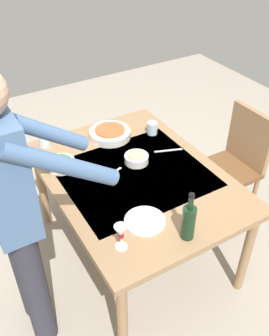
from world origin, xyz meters
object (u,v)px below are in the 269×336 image
object	(u,v)px
wine_bottle	(189,221)
wine_glass_left	(121,233)
serving_bowl_pasta	(110,133)
water_cup_near_left	(152,128)
side_bowl_salad	(61,164)
water_cup_near_right	(44,140)
dining_table	(134,183)
person_server	(15,208)
side_bowl_bread	(136,158)
chair_near	(237,159)
dinner_plate_near	(145,221)

from	to	relation	value
wine_bottle	wine_glass_left	size ratio (longest dim) A/B	1.96
wine_bottle	serving_bowl_pasta	world-z (taller)	wine_bottle
water_cup_near_left	side_bowl_salad	xyz separation A→B (m)	(-0.05, 0.74, -0.01)
water_cup_near_right	side_bowl_salad	xyz separation A→B (m)	(-0.30, -0.00, -0.01)
water_cup_near_right	water_cup_near_left	bearing A→B (deg)	-108.62
dining_table	person_server	xyz separation A→B (m)	(-0.19, 0.78, 0.30)
dining_table	water_cup_near_right	xyz separation A→B (m)	(0.61, 0.38, 0.12)
side_bowl_bread	water_cup_near_right	bearing A→B (deg)	42.42
dining_table	water_cup_near_left	size ratio (longest dim) A/B	15.35
side_bowl_bread	water_cup_near_left	bearing A→B (deg)	-48.68
chair_near	side_bowl_salad	world-z (taller)	chair_near
serving_bowl_pasta	side_bowl_salad	size ratio (longest dim) A/B	1.67
wine_glass_left	water_cup_near_right	distance (m)	1.09
dining_table	person_server	size ratio (longest dim) A/B	0.84
person_server	side_bowl_salad	size ratio (longest dim) A/B	9.38
side_bowl_salad	person_server	bearing A→B (deg)	140.03
chair_near	person_server	bearing A→B (deg)	95.82
wine_glass_left	serving_bowl_pasta	bearing A→B (deg)	-24.50
chair_near	side_bowl_salad	bearing A→B (deg)	76.13
dining_table	dinner_plate_near	size ratio (longest dim) A/B	6.14
chair_near	dining_table	bearing A→B (deg)	89.15
chair_near	water_cup_near_left	world-z (taller)	chair_near
chair_near	serving_bowl_pasta	distance (m)	0.99
wine_glass_left	dinner_plate_near	bearing A→B (deg)	-65.33
chair_near	person_server	distance (m)	1.75
side_bowl_salad	wine_bottle	bearing A→B (deg)	-159.08
person_server	serving_bowl_pasta	size ratio (longest dim) A/B	5.63
wine_glass_left	side_bowl_salad	world-z (taller)	wine_glass_left
serving_bowl_pasta	wine_glass_left	bearing A→B (deg)	155.50
person_server	serving_bowl_pasta	xyz separation A→B (m)	(0.66, -0.85, -0.19)
water_cup_near_right	side_bowl_salad	size ratio (longest dim) A/B	0.51
water_cup_near_left	water_cup_near_right	size ratio (longest dim) A/B	1.01
side_bowl_salad	side_bowl_bread	size ratio (longest dim) A/B	1.12
dinner_plate_near	person_server	bearing A→B (deg)	71.42
dining_table	water_cup_near_left	bearing A→B (deg)	-45.48
person_server	dinner_plate_near	bearing A→B (deg)	-108.58
dining_table	chair_near	bearing A→B (deg)	-90.85
dining_table	side_bowl_bread	xyz separation A→B (m)	(0.11, -0.08, 0.10)
chair_near	dinner_plate_near	distance (m)	1.15
dining_table	person_server	world-z (taller)	person_server
wine_bottle	wine_glass_left	world-z (taller)	wine_bottle
wine_glass_left	side_bowl_salad	xyz separation A→B (m)	(0.79, 0.01, -0.07)
water_cup_near_left	dinner_plate_near	bearing A→B (deg)	144.88
water_cup_near_right	dinner_plate_near	size ratio (longest dim) A/B	0.40
person_server	dinner_plate_near	distance (m)	0.69
side_bowl_bread	dinner_plate_near	size ratio (longest dim) A/B	0.70
person_server	water_cup_near_right	distance (m)	0.91
chair_near	dinner_plate_near	size ratio (longest dim) A/B	3.96
water_cup_near_right	side_bowl_bread	distance (m)	0.68
chair_near	water_cup_near_left	distance (m)	0.70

